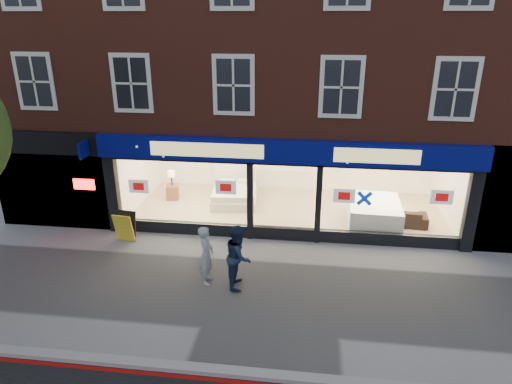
% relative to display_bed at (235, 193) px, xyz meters
% --- Properties ---
extents(ground, '(120.00, 120.00, 0.00)m').
position_rel_display_bed_xyz_m(ground, '(2.01, -5.74, -0.42)').
color(ground, gray).
rests_on(ground, ground).
extents(kerb_line, '(60.00, 0.10, 0.01)m').
position_rel_display_bed_xyz_m(kerb_line, '(2.01, -8.84, -0.41)').
color(kerb_line, '#8C0A07').
rests_on(kerb_line, ground).
extents(kerb_stone, '(60.00, 0.25, 0.12)m').
position_rel_display_bed_xyz_m(kerb_stone, '(2.01, -8.64, -0.36)').
color(kerb_stone, gray).
rests_on(kerb_stone, ground).
extents(showroom_floor, '(11.00, 4.50, 0.10)m').
position_rel_display_bed_xyz_m(showroom_floor, '(2.01, -0.49, -0.37)').
color(showroom_floor, tan).
rests_on(showroom_floor, ground).
extents(building, '(19.00, 8.26, 10.30)m').
position_rel_display_bed_xyz_m(building, '(2.00, 1.19, 6.25)').
color(building, brown).
rests_on(building, ground).
extents(display_bed, '(1.81, 2.14, 1.13)m').
position_rel_display_bed_xyz_m(display_bed, '(0.00, 0.00, 0.00)').
color(display_bed, silver).
rests_on(display_bed, showroom_floor).
extents(bedside_table, '(0.53, 0.53, 0.55)m').
position_rel_display_bed_xyz_m(bedside_table, '(-2.39, -0.05, -0.04)').
color(bedside_table, brown).
rests_on(bedside_table, showroom_floor).
extents(mattress_stack, '(1.72, 2.14, 0.82)m').
position_rel_display_bed_xyz_m(mattress_stack, '(4.92, -1.45, 0.09)').
color(mattress_stack, white).
rests_on(mattress_stack, showroom_floor).
extents(sofa, '(1.99, 0.89, 0.57)m').
position_rel_display_bed_xyz_m(sofa, '(5.71, -1.28, -0.04)').
color(sofa, black).
rests_on(sofa, showroom_floor).
extents(a_board, '(0.67, 0.47, 0.96)m').
position_rel_display_bed_xyz_m(a_board, '(-2.89, -3.40, 0.06)').
color(a_board, gold).
rests_on(a_board, ground).
extents(pedestrian_grey, '(0.41, 0.61, 1.62)m').
position_rel_display_bed_xyz_m(pedestrian_grey, '(0.18, -5.41, 0.39)').
color(pedestrian_grey, '#9C9FA3').
rests_on(pedestrian_grey, ground).
extents(pedestrian_blue, '(0.70, 0.87, 1.72)m').
position_rel_display_bed_xyz_m(pedestrian_blue, '(1.04, -5.45, 0.44)').
color(pedestrian_blue, '#162440').
rests_on(pedestrian_blue, ground).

